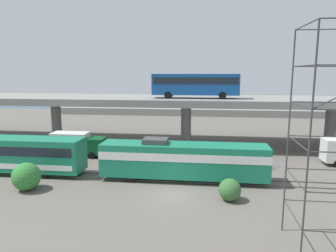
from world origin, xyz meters
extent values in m
plane|color=#605B54|center=(0.00, 0.00, 0.00)|extent=(260.00, 260.00, 0.00)
cube|color=#59544C|center=(0.00, 3.25, 0.06)|extent=(110.00, 0.12, 0.12)
cube|color=#59544C|center=(0.00, 4.75, 0.06)|extent=(110.00, 0.12, 0.12)
cube|color=#197A56|center=(0.82, 4.00, 2.08)|extent=(16.36, 3.00, 3.20)
cube|color=white|center=(0.82, 4.00, 2.66)|extent=(16.36, 3.04, 0.77)
cone|color=white|center=(9.00, 4.00, 1.76)|extent=(2.23, 2.85, 2.85)
cube|color=black|center=(7.32, 4.00, 2.98)|extent=(2.23, 2.70, 1.02)
cube|color=#3F3F42|center=(-1.97, 4.00, 3.93)|extent=(2.40, 1.80, 0.50)
cylinder|color=black|center=(5.93, 5.35, 0.48)|extent=(0.96, 0.18, 0.96)
cylinder|color=black|center=(5.93, 2.65, 0.48)|extent=(0.96, 0.18, 0.96)
cylinder|color=black|center=(-4.30, 5.35, 0.48)|extent=(0.96, 0.18, 0.96)
cylinder|color=black|center=(-4.30, 2.65, 0.48)|extent=(0.96, 0.18, 0.96)
cylinder|color=black|center=(-13.22, 5.35, 0.46)|extent=(0.92, 0.18, 0.92)
cylinder|color=black|center=(-13.22, 2.65, 0.46)|extent=(0.92, 0.18, 0.92)
cube|color=gray|center=(0.00, 20.00, 6.52)|extent=(96.00, 11.67, 0.98)
cylinder|color=gray|center=(-20.40, 20.00, 3.02)|extent=(1.50, 1.50, 6.04)
cylinder|color=gray|center=(0.00, 20.00, 3.02)|extent=(1.50, 1.50, 6.04)
cylinder|color=gray|center=(20.40, 20.00, 3.02)|extent=(1.50, 1.50, 6.04)
cube|color=#14478C|center=(1.37, 18.17, 8.96)|extent=(12.00, 2.55, 2.90)
cube|color=black|center=(1.37, 18.17, 9.48)|extent=(11.52, 2.59, 0.93)
cube|color=black|center=(7.32, 18.17, 9.31)|extent=(0.08, 2.30, 1.74)
cylinder|color=black|center=(5.09, 19.38, 7.51)|extent=(1.00, 0.26, 1.00)
cylinder|color=black|center=(5.09, 16.96, 7.51)|extent=(1.00, 0.26, 1.00)
cylinder|color=black|center=(-2.35, 19.38, 7.51)|extent=(1.00, 0.26, 1.00)
cylinder|color=black|center=(-2.35, 16.96, 7.51)|extent=(1.00, 0.26, 1.00)
cylinder|color=black|center=(17.82, 12.46, 0.44)|extent=(0.88, 0.28, 0.88)
cube|color=#0C4C26|center=(-10.73, 11.37, 1.44)|extent=(2.00, 2.30, 2.00)
cube|color=silver|center=(-14.23, 11.37, 1.74)|extent=(4.60, 2.30, 2.60)
cylinder|color=black|center=(-11.02, 12.46, 0.44)|extent=(0.88, 0.28, 0.88)
cylinder|color=black|center=(-11.02, 10.27, 0.44)|extent=(0.88, 0.28, 0.88)
cylinder|color=black|center=(-15.24, 12.46, 0.44)|extent=(0.88, 0.28, 0.88)
cylinder|color=black|center=(-15.24, 10.27, 0.44)|extent=(0.88, 0.28, 0.88)
cylinder|color=#38383D|center=(8.23, -5.10, 6.58)|extent=(0.10, 0.10, 13.16)
cylinder|color=#38383D|center=(8.23, -9.20, 6.58)|extent=(0.10, 0.10, 13.16)
cylinder|color=#38383D|center=(10.28, -5.10, 2.19)|extent=(4.09, 0.07, 0.07)
cylinder|color=#38383D|center=(8.23, -7.15, 2.19)|extent=(0.07, 4.09, 0.07)
cylinder|color=#38383D|center=(10.28, -5.10, 4.39)|extent=(4.09, 0.07, 0.07)
cylinder|color=#38383D|center=(8.23, -7.15, 4.39)|extent=(0.07, 4.09, 0.07)
cylinder|color=#38383D|center=(10.28, -5.10, 6.58)|extent=(4.09, 0.07, 0.07)
cylinder|color=#38383D|center=(8.23, -7.15, 6.58)|extent=(0.07, 4.09, 0.07)
cylinder|color=#38383D|center=(10.28, -5.10, 8.78)|extent=(4.09, 0.07, 0.07)
cylinder|color=#38383D|center=(8.23, -7.15, 8.78)|extent=(0.07, 4.09, 0.07)
cylinder|color=#38383D|center=(10.28, -5.10, 10.97)|extent=(4.09, 0.07, 0.07)
cylinder|color=#38383D|center=(8.23, -7.15, 10.97)|extent=(0.07, 4.09, 0.07)
cylinder|color=#38383D|center=(10.28, -5.10, 13.16)|extent=(4.09, 0.07, 0.07)
cylinder|color=#38383D|center=(8.23, -7.15, 13.16)|extent=(0.07, 4.09, 0.07)
cube|color=gray|center=(0.00, 55.00, 0.84)|extent=(72.14, 11.25, 1.68)
cube|color=#0C4C26|center=(29.09, 56.18, 2.35)|extent=(4.17, 1.72, 0.70)
cube|color=#1E232B|center=(28.88, 56.18, 2.94)|extent=(1.83, 1.52, 0.48)
cylinder|color=black|center=(30.38, 57.00, 2.00)|extent=(0.64, 0.20, 0.64)
cylinder|color=black|center=(30.38, 55.36, 2.00)|extent=(0.64, 0.20, 0.64)
cylinder|color=black|center=(27.80, 57.00, 2.00)|extent=(0.64, 0.20, 0.64)
cylinder|color=black|center=(27.80, 55.36, 2.00)|extent=(0.64, 0.20, 0.64)
cube|color=#9E998C|center=(-27.86, 54.44, 2.35)|extent=(4.44, 1.70, 0.70)
cube|color=#1E232B|center=(-28.09, 54.44, 2.94)|extent=(1.96, 1.50, 0.48)
cylinder|color=black|center=(-26.49, 55.25, 2.00)|extent=(0.64, 0.20, 0.64)
cylinder|color=black|center=(-26.49, 53.63, 2.00)|extent=(0.64, 0.20, 0.64)
cylinder|color=black|center=(-29.24, 55.25, 2.00)|extent=(0.64, 0.20, 0.64)
cylinder|color=black|center=(-29.24, 53.63, 2.00)|extent=(0.64, 0.20, 0.64)
cube|color=maroon|center=(23.04, 57.66, 2.35)|extent=(4.66, 1.82, 0.70)
cube|color=#1E232B|center=(22.81, 57.66, 2.94)|extent=(2.05, 1.60, 0.48)
cylinder|color=black|center=(24.49, 58.52, 2.00)|extent=(0.64, 0.20, 0.64)
cylinder|color=black|center=(24.49, 56.79, 2.00)|extent=(0.64, 0.20, 0.64)
cylinder|color=black|center=(21.60, 58.52, 2.00)|extent=(0.64, 0.20, 0.64)
cylinder|color=black|center=(21.60, 56.79, 2.00)|extent=(0.64, 0.20, 0.64)
cube|color=#B7B7BC|center=(-13.96, 56.62, 2.35)|extent=(4.30, 1.70, 0.70)
cube|color=#1E232B|center=(-13.74, 56.62, 2.94)|extent=(1.89, 1.50, 0.48)
cylinder|color=black|center=(-15.29, 55.81, 2.00)|extent=(0.64, 0.20, 0.64)
cylinder|color=black|center=(-15.29, 57.43, 2.00)|extent=(0.64, 0.20, 0.64)
cylinder|color=black|center=(-12.62, 55.81, 2.00)|extent=(0.64, 0.20, 0.64)
cylinder|color=black|center=(-12.62, 57.43, 2.00)|extent=(0.64, 0.20, 0.64)
cube|color=maroon|center=(30.63, 53.75, 2.35)|extent=(4.22, 1.82, 0.70)
cube|color=#1E232B|center=(30.84, 53.75, 2.94)|extent=(1.85, 1.61, 0.48)
cylinder|color=black|center=(29.32, 52.88, 2.00)|extent=(0.64, 0.20, 0.64)
cylinder|color=black|center=(29.32, 54.61, 2.00)|extent=(0.64, 0.20, 0.64)
cylinder|color=black|center=(31.94, 52.88, 2.00)|extent=(0.64, 0.20, 0.64)
cylinder|color=black|center=(31.94, 54.61, 2.00)|extent=(0.64, 0.20, 0.64)
cube|color=#B7B7BC|center=(16.21, 57.70, 2.35)|extent=(4.53, 1.83, 0.70)
cube|color=#1E232B|center=(15.98, 57.70, 2.94)|extent=(1.99, 1.61, 0.48)
cylinder|color=black|center=(17.61, 58.57, 2.00)|extent=(0.64, 0.20, 0.64)
cylinder|color=black|center=(17.61, 56.83, 2.00)|extent=(0.64, 0.20, 0.64)
cylinder|color=black|center=(14.80, 58.57, 2.00)|extent=(0.64, 0.20, 0.64)
cylinder|color=black|center=(14.80, 56.83, 2.00)|extent=(0.64, 0.20, 0.64)
cube|color=navy|center=(0.00, 78.00, 0.00)|extent=(140.00, 36.00, 0.01)
sphere|color=#2E7A33|center=(-13.17, -0.37, 1.27)|extent=(2.55, 2.55, 2.55)
sphere|color=#366732|center=(5.04, -0.50, 0.94)|extent=(1.88, 1.88, 1.88)
camera|label=1|loc=(2.93, -25.44, 10.61)|focal=33.06mm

